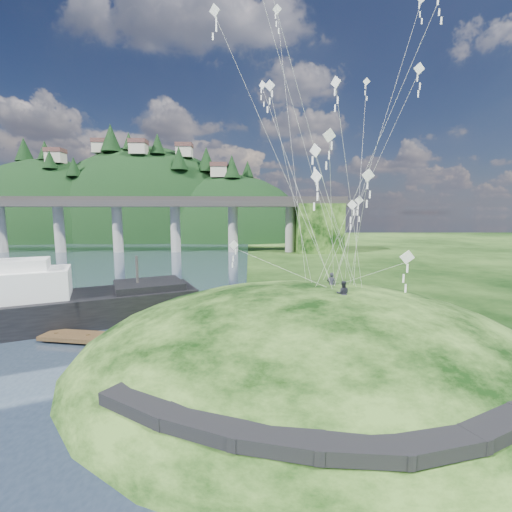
{
  "coord_description": "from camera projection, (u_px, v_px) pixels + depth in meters",
  "views": [
    {
      "loc": [
        3.44,
        -22.71,
        10.64
      ],
      "look_at": [
        4.0,
        6.0,
        7.0
      ],
      "focal_mm": 24.0,
      "sensor_mm": 36.0,
      "label": 1
    }
  ],
  "objects": [
    {
      "name": "ground",
      "position": [
        200.0,
        367.0,
        23.79
      ],
      "size": [
        320.0,
        320.0,
        0.0
      ],
      "primitive_type": "plane",
      "color": "black",
      "rests_on": "ground"
    },
    {
      "name": "grass_hill",
      "position": [
        309.0,
        373.0,
        26.12
      ],
      "size": [
        36.0,
        32.0,
        13.0
      ],
      "color": "black",
      "rests_on": "ground"
    },
    {
      "name": "footpath",
      "position": [
        348.0,
        423.0,
        14.01
      ],
      "size": [
        22.29,
        5.84,
        0.83
      ],
      "color": "black",
      "rests_on": "ground"
    },
    {
      "name": "bridge",
      "position": [
        138.0,
        216.0,
        91.56
      ],
      "size": [
        160.0,
        11.0,
        15.0
      ],
      "color": "#2D2B2B",
      "rests_on": "ground"
    },
    {
      "name": "far_ridge",
      "position": [
        139.0,
        256.0,
        145.07
      ],
      "size": [
        153.0,
        70.0,
        94.5
      ],
      "color": "black",
      "rests_on": "ground"
    },
    {
      "name": "work_barge",
      "position": [
        60.0,
        304.0,
        32.27
      ],
      "size": [
        24.81,
        15.91,
        8.48
      ],
      "color": "black",
      "rests_on": "ground"
    },
    {
      "name": "wooden_dock",
      "position": [
        120.0,
        339.0,
        27.81
      ],
      "size": [
        13.72,
        4.5,
        0.97
      ],
      "color": "#392817",
      "rests_on": "ground"
    },
    {
      "name": "kite_flyers",
      "position": [
        339.0,
        277.0,
        25.33
      ],
      "size": [
        1.02,
        4.13,
        1.98
      ],
      "color": "#23242F",
      "rests_on": "ground"
    },
    {
      "name": "kite_swarm",
      "position": [
        324.0,
        116.0,
        23.4
      ],
      "size": [
        16.01,
        16.84,
        21.21
      ],
      "color": "white",
      "rests_on": "ground"
    }
  ]
}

